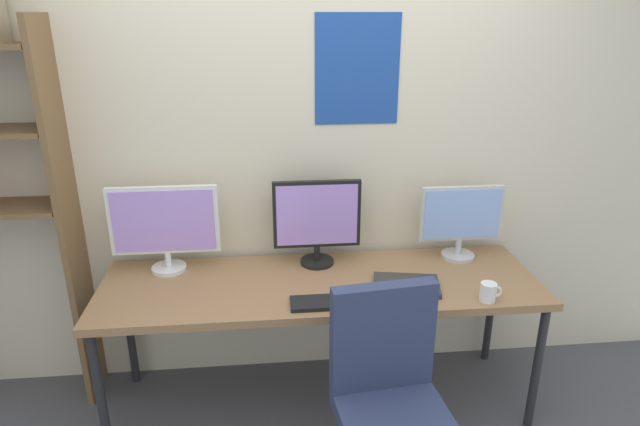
% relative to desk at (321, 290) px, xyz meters
% --- Properties ---
extents(wall_back, '(4.61, 0.11, 2.60)m').
position_rel_desk_xyz_m(wall_back, '(0.00, 0.42, 0.61)').
color(wall_back, beige).
rests_on(wall_back, ground_plane).
extents(desk, '(2.21, 0.68, 0.74)m').
position_rel_desk_xyz_m(desk, '(0.00, 0.00, 0.00)').
color(desk, '#936D47').
rests_on(desk, ground_plane).
extents(office_chair, '(0.52, 0.52, 0.99)m').
position_rel_desk_xyz_m(office_chair, '(0.22, -0.66, -0.29)').
color(office_chair, '#2D2D33').
rests_on(office_chair, ground_plane).
extents(monitor_left, '(0.55, 0.18, 0.46)m').
position_rel_desk_xyz_m(monitor_left, '(-0.78, 0.21, 0.31)').
color(monitor_left, silver).
rests_on(monitor_left, desk).
extents(monitor_center, '(0.46, 0.18, 0.46)m').
position_rel_desk_xyz_m(monitor_center, '(0.00, 0.21, 0.30)').
color(monitor_center, black).
rests_on(monitor_center, desk).
extents(monitor_right, '(0.45, 0.18, 0.41)m').
position_rel_desk_xyz_m(monitor_right, '(0.78, 0.21, 0.28)').
color(monitor_right, silver).
rests_on(monitor_right, desk).
extents(keyboard_main, '(0.33, 0.13, 0.02)m').
position_rel_desk_xyz_m(keyboard_main, '(0.00, -0.23, 0.06)').
color(keyboard_main, black).
rests_on(keyboard_main, desk).
extents(computer_mouse, '(0.06, 0.10, 0.03)m').
position_rel_desk_xyz_m(computer_mouse, '(0.21, -0.24, 0.07)').
color(computer_mouse, black).
rests_on(computer_mouse, desk).
extents(laptop_closed, '(0.36, 0.28, 0.02)m').
position_rel_desk_xyz_m(laptop_closed, '(0.41, -0.10, 0.06)').
color(laptop_closed, '#2D2D2D').
rests_on(laptop_closed, desk).
extents(coffee_mug, '(0.11, 0.08, 0.09)m').
position_rel_desk_xyz_m(coffee_mug, '(0.76, -0.27, 0.10)').
color(coffee_mug, white).
rests_on(coffee_mug, desk).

